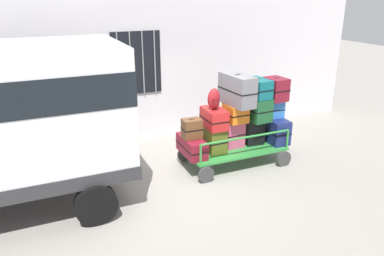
{
  "coord_description": "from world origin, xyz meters",
  "views": [
    {
      "loc": [
        -2.82,
        -6.39,
        3.66
      ],
      "look_at": [
        0.1,
        0.24,
        0.99
      ],
      "focal_mm": 35.26,
      "sensor_mm": 36.0,
      "label": 1
    }
  ],
  "objects_px": {
    "suitcase_center_middle": "(235,113)",
    "suitcase_right_bottom": "(273,129)",
    "suitcase_midright_bottom": "(253,131)",
    "suitcase_midright_top": "(258,88)",
    "suitcase_left_middle": "(192,129)",
    "suitcase_midleft_middle": "(214,118)",
    "suitcase_center_bottom": "(234,134)",
    "luggage_cart": "(234,150)",
    "suitcase_midleft_bottom": "(215,140)",
    "suitcase_left_bottom": "(192,146)",
    "backpack": "(214,99)",
    "suitcase_right_top": "(276,89)",
    "suitcase_midright_middle": "(257,108)",
    "suitcase_center_top": "(237,90)",
    "suitcase_right_middle": "(275,109)"
  },
  "relations": [
    {
      "from": "suitcase_midright_bottom",
      "to": "suitcase_left_middle",
      "type": "bearing_deg",
      "value": -179.7
    },
    {
      "from": "suitcase_center_top",
      "to": "suitcase_midright_middle",
      "type": "xyz_separation_m",
      "value": [
        0.5,
        -0.01,
        -0.47
      ]
    },
    {
      "from": "suitcase_midright_bottom",
      "to": "suitcase_midright_middle",
      "type": "xyz_separation_m",
      "value": [
        0.0,
        -0.07,
        0.55
      ]
    },
    {
      "from": "suitcase_center_bottom",
      "to": "backpack",
      "type": "distance_m",
      "value": 1.01
    },
    {
      "from": "luggage_cart",
      "to": "suitcase_left_middle",
      "type": "height_order",
      "value": "suitcase_left_middle"
    },
    {
      "from": "luggage_cart",
      "to": "suitcase_midleft_bottom",
      "type": "xyz_separation_m",
      "value": [
        -0.5,
        -0.03,
        0.33
      ]
    },
    {
      "from": "suitcase_right_top",
      "to": "suitcase_midleft_bottom",
      "type": "bearing_deg",
      "value": -178.27
    },
    {
      "from": "suitcase_left_bottom",
      "to": "suitcase_center_bottom",
      "type": "distance_m",
      "value": 1.01
    },
    {
      "from": "suitcase_midleft_bottom",
      "to": "suitcase_midright_bottom",
      "type": "xyz_separation_m",
      "value": [
        1.0,
        0.06,
        0.03
      ]
    },
    {
      "from": "suitcase_center_top",
      "to": "backpack",
      "type": "height_order",
      "value": "suitcase_center_top"
    },
    {
      "from": "suitcase_midleft_middle",
      "to": "suitcase_midright_bottom",
      "type": "distance_m",
      "value": 1.1
    },
    {
      "from": "suitcase_center_bottom",
      "to": "suitcase_right_top",
      "type": "height_order",
      "value": "suitcase_right_top"
    },
    {
      "from": "suitcase_midright_middle",
      "to": "suitcase_right_top",
      "type": "height_order",
      "value": "suitcase_right_top"
    },
    {
      "from": "suitcase_left_middle",
      "to": "suitcase_midleft_middle",
      "type": "distance_m",
      "value": 0.53
    },
    {
      "from": "suitcase_left_middle",
      "to": "suitcase_midleft_middle",
      "type": "bearing_deg",
      "value": -1.52
    },
    {
      "from": "suitcase_midright_middle",
      "to": "suitcase_right_top",
      "type": "distance_m",
      "value": 0.63
    },
    {
      "from": "suitcase_center_middle",
      "to": "suitcase_right_bottom",
      "type": "bearing_deg",
      "value": -1.36
    },
    {
      "from": "suitcase_left_bottom",
      "to": "suitcase_left_middle",
      "type": "relative_size",
      "value": 2.18
    },
    {
      "from": "luggage_cart",
      "to": "suitcase_right_top",
      "type": "distance_m",
      "value": 1.62
    },
    {
      "from": "suitcase_left_middle",
      "to": "suitcase_midright_top",
      "type": "bearing_deg",
      "value": -2.53
    },
    {
      "from": "suitcase_midleft_middle",
      "to": "suitcase_right_middle",
      "type": "height_order",
      "value": "suitcase_right_middle"
    },
    {
      "from": "suitcase_center_top",
      "to": "backpack",
      "type": "bearing_deg",
      "value": 178.07
    },
    {
      "from": "suitcase_left_bottom",
      "to": "suitcase_midright_middle",
      "type": "height_order",
      "value": "suitcase_midright_middle"
    },
    {
      "from": "suitcase_right_bottom",
      "to": "suitcase_left_bottom",
      "type": "bearing_deg",
      "value": 178.38
    },
    {
      "from": "suitcase_center_middle",
      "to": "suitcase_midright_top",
      "type": "distance_m",
      "value": 0.71
    },
    {
      "from": "suitcase_midright_bottom",
      "to": "suitcase_midright_top",
      "type": "distance_m",
      "value": 1.01
    },
    {
      "from": "suitcase_left_middle",
      "to": "suitcase_midright_middle",
      "type": "distance_m",
      "value": 1.53
    },
    {
      "from": "suitcase_left_middle",
      "to": "suitcase_right_middle",
      "type": "distance_m",
      "value": 2.02
    },
    {
      "from": "suitcase_left_middle",
      "to": "luggage_cart",
      "type": "bearing_deg",
      "value": -1.68
    },
    {
      "from": "luggage_cart",
      "to": "suitcase_midleft_bottom",
      "type": "bearing_deg",
      "value": -176.94
    },
    {
      "from": "suitcase_left_middle",
      "to": "suitcase_midright_middle",
      "type": "height_order",
      "value": "suitcase_midright_middle"
    },
    {
      "from": "suitcase_right_middle",
      "to": "suitcase_center_top",
      "type": "bearing_deg",
      "value": -178.86
    },
    {
      "from": "suitcase_left_middle",
      "to": "suitcase_center_top",
      "type": "height_order",
      "value": "suitcase_center_top"
    },
    {
      "from": "suitcase_midright_middle",
      "to": "suitcase_midleft_bottom",
      "type": "bearing_deg",
      "value": 179.5
    },
    {
      "from": "suitcase_midright_bottom",
      "to": "backpack",
      "type": "xyz_separation_m",
      "value": [
        -1.03,
        -0.05,
        0.87
      ]
    },
    {
      "from": "suitcase_left_bottom",
      "to": "suitcase_right_bottom",
      "type": "distance_m",
      "value": 2.01
    },
    {
      "from": "suitcase_midleft_middle",
      "to": "suitcase_midright_bottom",
      "type": "bearing_deg",
      "value": 1.21
    },
    {
      "from": "backpack",
      "to": "suitcase_center_middle",
      "type": "bearing_deg",
      "value": 1.43
    },
    {
      "from": "suitcase_right_bottom",
      "to": "suitcase_right_middle",
      "type": "height_order",
      "value": "suitcase_right_middle"
    },
    {
      "from": "suitcase_center_middle",
      "to": "suitcase_right_bottom",
      "type": "distance_m",
      "value": 1.13
    },
    {
      "from": "backpack",
      "to": "suitcase_right_top",
      "type": "bearing_deg",
      "value": 1.08
    },
    {
      "from": "suitcase_center_bottom",
      "to": "suitcase_right_bottom",
      "type": "height_order",
      "value": "suitcase_center_bottom"
    },
    {
      "from": "backpack",
      "to": "suitcase_right_bottom",
      "type": "bearing_deg",
      "value": -0.4
    },
    {
      "from": "suitcase_center_middle",
      "to": "suitcase_left_middle",
      "type": "bearing_deg",
      "value": 178.49
    },
    {
      "from": "suitcase_center_bottom",
      "to": "suitcase_midright_top",
      "type": "height_order",
      "value": "suitcase_midright_top"
    },
    {
      "from": "luggage_cart",
      "to": "suitcase_left_bottom",
      "type": "xyz_separation_m",
      "value": [
        -1.0,
        0.04,
        0.25
      ]
    },
    {
      "from": "suitcase_midright_top",
      "to": "suitcase_right_top",
      "type": "bearing_deg",
      "value": 6.35
    },
    {
      "from": "suitcase_center_top",
      "to": "backpack",
      "type": "distance_m",
      "value": 0.55
    },
    {
      "from": "suitcase_midright_top",
      "to": "suitcase_right_top",
      "type": "relative_size",
      "value": 1.22
    },
    {
      "from": "suitcase_left_bottom",
      "to": "suitcase_right_middle",
      "type": "height_order",
      "value": "suitcase_right_middle"
    }
  ]
}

